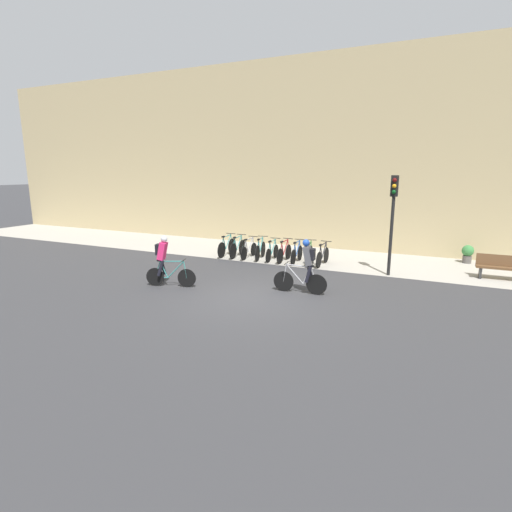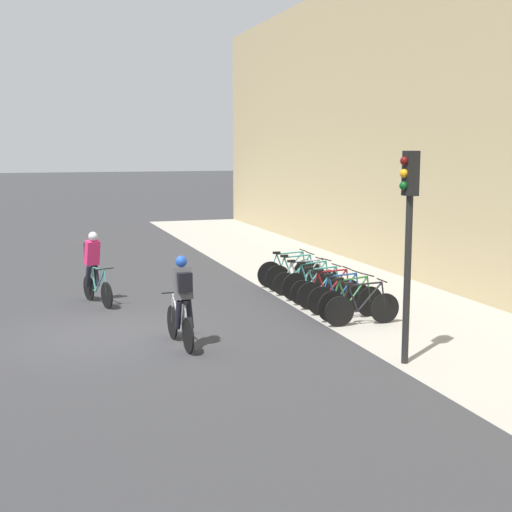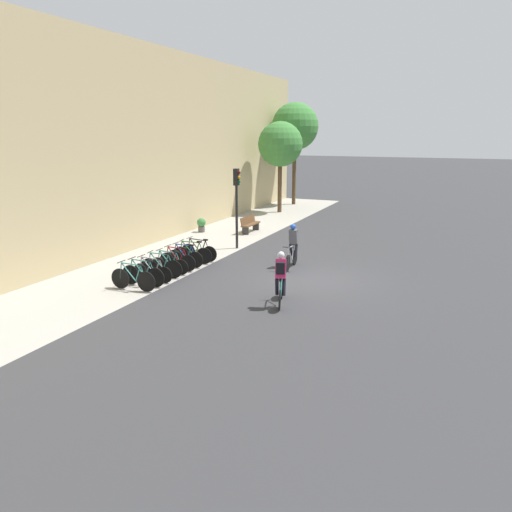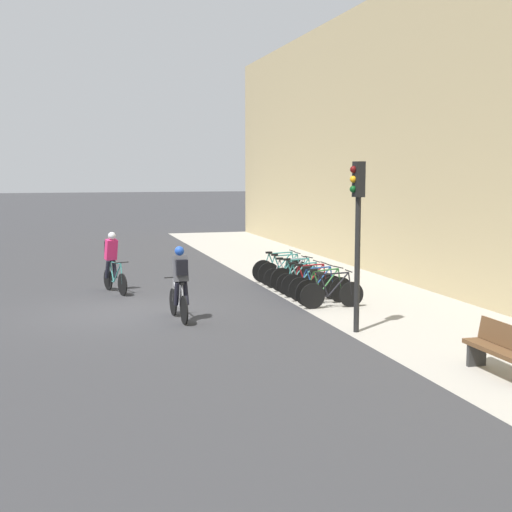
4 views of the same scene
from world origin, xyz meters
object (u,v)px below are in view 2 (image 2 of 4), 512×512
object	(u,v)px
parked_bike_1	(295,275)
parked_bike_6	(340,297)
parked_bike_4	(320,288)
parked_bike_8	(362,307)
parked_bike_0	(288,271)
parked_bike_2	(303,280)
cyclist_pink	(94,265)
traffic_light_pole	(409,218)
parked_bike_3	(312,283)
parked_bike_5	(330,292)
cyclist_grey	(182,299)
parked_bike_7	(351,301)

from	to	relation	value
parked_bike_1	parked_bike_6	distance (m)	2.84
parked_bike_4	parked_bike_8	xyz separation A→B (m)	(2.27, 0.00, 0.02)
parked_bike_0	parked_bike_2	xyz separation A→B (m)	(1.14, -0.00, -0.04)
parked_bike_6	parked_bike_1	bearing A→B (deg)	-180.00
parked_bike_0	parked_bike_4	bearing A→B (deg)	-0.03
cyclist_pink	traffic_light_pole	world-z (taller)	traffic_light_pole
parked_bike_3	parked_bike_6	xyz separation A→B (m)	(1.71, -0.00, -0.01)
parked_bike_4	traffic_light_pole	distance (m)	5.46
parked_bike_5	parked_bike_2	bearing A→B (deg)	-179.94
parked_bike_4	parked_bike_5	world-z (taller)	parked_bike_5
parked_bike_5	parked_bike_6	size ratio (longest dim) A/B	1.02
parked_bike_6	parked_bike_8	world-z (taller)	same
parked_bike_1	parked_bike_2	bearing A→B (deg)	-0.21
cyclist_pink	parked_bike_3	distance (m)	5.40
parked_bike_3	cyclist_grey	bearing A→B (deg)	-49.96
parked_bike_8	traffic_light_pole	world-z (taller)	traffic_light_pole
cyclist_grey	parked_bike_6	bearing A→B (deg)	112.64
parked_bike_5	parked_bike_7	world-z (taller)	parked_bike_7
cyclist_pink	parked_bike_1	world-z (taller)	cyclist_pink
parked_bike_1	parked_bike_2	xyz separation A→B (m)	(0.57, -0.00, -0.03)
cyclist_grey	parked_bike_4	bearing A→B (deg)	124.97
parked_bike_3	traffic_light_pole	distance (m)	5.97
parked_bike_2	parked_bike_8	xyz separation A→B (m)	(3.41, 0.00, 0.02)
parked_bike_8	traffic_light_pole	bearing A→B (deg)	-10.76
parked_bike_0	parked_bike_3	size ratio (longest dim) A/B	1.06
parked_bike_3	parked_bike_6	world-z (taller)	parked_bike_3
parked_bike_1	cyclist_grey	bearing A→B (deg)	-41.68
parked_bike_3	parked_bike_5	distance (m)	1.14
parked_bike_0	parked_bike_1	distance (m)	0.57
parked_bike_7	parked_bike_3	bearing A→B (deg)	179.98
cyclist_grey	parked_bike_3	xyz separation A→B (m)	(-3.39, 4.03, -0.53)
parked_bike_2	parked_bike_5	world-z (taller)	parked_bike_5
parked_bike_0	parked_bike_5	bearing A→B (deg)	-0.00
parked_bike_6	parked_bike_5	bearing A→B (deg)	-179.96
cyclist_grey	parked_bike_3	world-z (taller)	cyclist_grey
parked_bike_1	parked_bike_4	distance (m)	1.71
cyclist_grey	parked_bike_1	bearing A→B (deg)	138.32
parked_bike_6	parked_bike_7	size ratio (longest dim) A/B	0.96
parked_bike_5	parked_bike_6	xyz separation A→B (m)	(0.57, 0.00, -0.00)
parked_bike_3	parked_bike_6	distance (m)	1.71
parked_bike_8	parked_bike_4	bearing A→B (deg)	-179.99
cyclist_pink	parked_bike_5	distance (m)	5.77
cyclist_grey	parked_bike_5	bearing A→B (deg)	119.18
parked_bike_4	parked_bike_7	bearing A→B (deg)	0.04
parked_bike_8	parked_bike_2	bearing A→B (deg)	-179.98
cyclist_grey	parked_bike_2	bearing A→B (deg)	134.48
parked_bike_3	traffic_light_pole	size ratio (longest dim) A/B	0.45
parked_bike_8	traffic_light_pole	xyz separation A→B (m)	(2.70, -0.51, 2.17)
parked_bike_3	parked_bike_4	bearing A→B (deg)	-0.18
parked_bike_2	parked_bike_3	xyz separation A→B (m)	(0.57, 0.00, 0.03)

